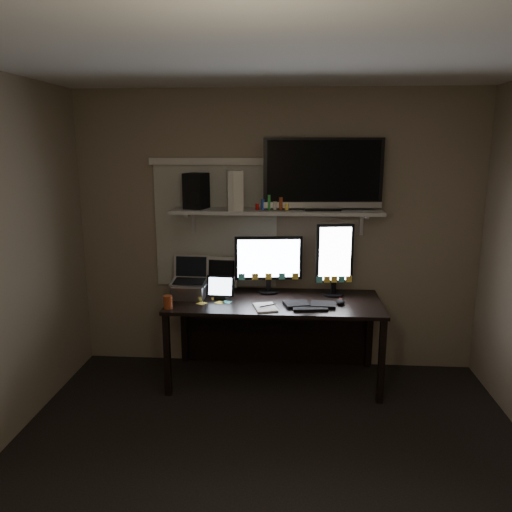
# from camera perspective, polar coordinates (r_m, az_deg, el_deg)

# --- Properties ---
(floor) EXTENTS (3.60, 3.60, 0.00)m
(floor) POSITION_cam_1_polar(r_m,az_deg,el_deg) (3.32, 1.06, -24.95)
(floor) COLOR black
(floor) RESTS_ON ground
(ceiling) EXTENTS (3.60, 3.60, 0.00)m
(ceiling) POSITION_cam_1_polar(r_m,az_deg,el_deg) (2.67, 1.30, 22.85)
(ceiling) COLOR silver
(ceiling) RESTS_ON back_wall
(back_wall) EXTENTS (3.60, 0.00, 3.60)m
(back_wall) POSITION_cam_1_polar(r_m,az_deg,el_deg) (4.50, 2.37, 2.70)
(back_wall) COLOR #7E6D5A
(back_wall) RESTS_ON floor
(window_blinds) EXTENTS (1.10, 0.02, 1.10)m
(window_blinds) POSITION_cam_1_polar(r_m,az_deg,el_deg) (4.52, -4.62, 3.38)
(window_blinds) COLOR beige
(window_blinds) RESTS_ON back_wall
(desk) EXTENTS (1.80, 0.75, 0.73)m
(desk) POSITION_cam_1_polar(r_m,az_deg,el_deg) (4.43, 2.18, -6.77)
(desk) COLOR black
(desk) RESTS_ON floor
(wall_shelf) EXTENTS (1.80, 0.35, 0.03)m
(wall_shelf) POSITION_cam_1_polar(r_m,az_deg,el_deg) (4.29, 2.32, 5.13)
(wall_shelf) COLOR #B0AFAB
(wall_shelf) RESTS_ON back_wall
(monitor_landscape) EXTENTS (0.60, 0.13, 0.52)m
(monitor_landscape) POSITION_cam_1_polar(r_m,az_deg,el_deg) (4.41, 1.43, -0.93)
(monitor_landscape) COLOR black
(monitor_landscape) RESTS_ON desk
(monitor_portrait) EXTENTS (0.33, 0.10, 0.64)m
(monitor_portrait) POSITION_cam_1_polar(r_m,az_deg,el_deg) (4.37, 8.95, -0.40)
(monitor_portrait) COLOR black
(monitor_portrait) RESTS_ON desk
(keyboard) EXTENTS (0.44, 0.22, 0.03)m
(keyboard) POSITION_cam_1_polar(r_m,az_deg,el_deg) (4.13, 6.18, -5.54)
(keyboard) COLOR black
(keyboard) RESTS_ON desk
(mouse) EXTENTS (0.07, 0.11, 0.04)m
(mouse) POSITION_cam_1_polar(r_m,az_deg,el_deg) (4.21, 9.65, -5.18)
(mouse) COLOR black
(mouse) RESTS_ON desk
(notepad) EXTENTS (0.22, 0.27, 0.01)m
(notepad) POSITION_cam_1_polar(r_m,az_deg,el_deg) (4.05, 1.07, -5.90)
(notepad) COLOR white
(notepad) RESTS_ON desk
(tablet) EXTENTS (0.24, 0.12, 0.21)m
(tablet) POSITION_cam_1_polar(r_m,az_deg,el_deg) (4.27, -4.08, -3.60)
(tablet) COLOR black
(tablet) RESTS_ON desk
(file_sorter) EXTENTS (0.24, 0.13, 0.30)m
(file_sorter) POSITION_cam_1_polar(r_m,az_deg,el_deg) (4.54, -3.90, -2.01)
(file_sorter) COLOR black
(file_sorter) RESTS_ON desk
(laptop) EXTENTS (0.32, 0.26, 0.35)m
(laptop) POSITION_cam_1_polar(r_m,az_deg,el_deg) (4.31, -7.65, -2.55)
(laptop) COLOR #B5B6BA
(laptop) RESTS_ON desk
(cup) EXTENTS (0.09, 0.09, 0.11)m
(cup) POSITION_cam_1_polar(r_m,az_deg,el_deg) (4.10, -10.03, -5.21)
(cup) COLOR #93381A
(cup) RESTS_ON desk
(sticky_notes) EXTENTS (0.32, 0.25, 0.00)m
(sticky_notes) POSITION_cam_1_polar(r_m,az_deg,el_deg) (4.22, -4.37, -5.24)
(sticky_notes) COLOR yellow
(sticky_notes) RESTS_ON desk
(tv) EXTENTS (1.01, 0.26, 0.60)m
(tv) POSITION_cam_1_polar(r_m,az_deg,el_deg) (4.27, 7.67, 9.24)
(tv) COLOR black
(tv) RESTS_ON wall_shelf
(game_console) EXTENTS (0.17, 0.29, 0.33)m
(game_console) POSITION_cam_1_polar(r_m,az_deg,el_deg) (4.29, -2.43, 7.57)
(game_console) COLOR beige
(game_console) RESTS_ON wall_shelf
(speaker) EXTENTS (0.21, 0.24, 0.30)m
(speaker) POSITION_cam_1_polar(r_m,az_deg,el_deg) (4.37, -6.84, 7.39)
(speaker) COLOR black
(speaker) RESTS_ON wall_shelf
(bottles) EXTENTS (0.20, 0.08, 0.12)m
(bottles) POSITION_cam_1_polar(r_m,az_deg,el_deg) (4.23, 1.84, 6.07)
(bottles) COLOR #A50F0C
(bottles) RESTS_ON wall_shelf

